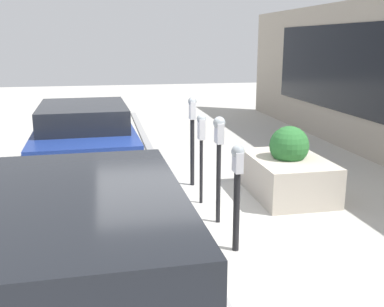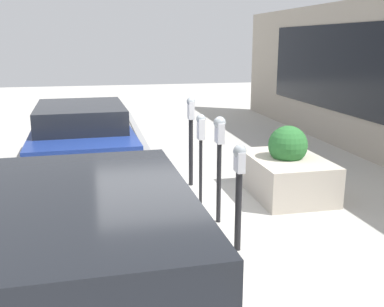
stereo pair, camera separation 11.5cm
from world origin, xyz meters
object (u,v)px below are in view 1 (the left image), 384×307
Objects in this scene: parking_meter_fourth at (192,127)px; parked_car_middle at (85,135)px; planter_box at (288,171)px; parking_meter_second at (219,146)px; parking_meter_middle at (201,137)px; parking_meter_nearest at (237,181)px; parked_car_front at (66,273)px.

parking_meter_fourth reaches higher than parked_car_middle.
planter_box is 0.40× the size of parked_car_middle.
parking_meter_middle is (0.80, 0.07, -0.05)m from parking_meter_second.
parked_car_middle reaches higher than planter_box.
parked_car_front is (-1.61, 1.83, -0.10)m from parking_meter_nearest.
parked_car_front is 1.11× the size of parked_car_middle.
parking_meter_nearest is at bearing -49.70° from parked_car_front.
parking_meter_fourth is 0.34× the size of parked_car_front.
parking_meter_second is at bearing -37.46° from parked_car_front.
parking_meter_nearest reaches higher than planter_box.
parking_meter_fourth is (2.58, 0.02, 0.16)m from parking_meter_nearest.
parking_meter_second is at bearing -175.26° from parking_meter_middle.
parking_meter_second reaches higher than parked_car_middle.
planter_box is (1.76, -1.40, -0.47)m from parking_meter_nearest.
parking_meter_middle is 2.87m from parked_car_middle.
parked_car_front reaches higher than parking_meter_nearest.
parking_meter_nearest is 0.79× the size of planter_box.
parked_car_middle is (2.21, 1.81, -0.34)m from parking_meter_middle.
parked_car_front is at bearing 156.60° from parking_meter_fourth.
parking_meter_second is 0.80m from parking_meter_middle.
parked_car_front is at bearing 151.68° from parking_meter_middle.
parking_meter_fourth is at bearing -24.47° from parked_car_front.
parking_meter_fourth is at bearing 0.78° from parking_meter_second.
parking_meter_second is 3.56m from parked_car_middle.
parking_meter_fourth is 2.28m from parked_car_middle.
planter_box is at bearing -120.06° from parking_meter_fourth.
planter_box is (0.88, -1.40, -0.69)m from parking_meter_second.
parking_meter_fourth is 0.38× the size of parked_car_middle.
parking_meter_middle is at bearing -29.38° from parked_car_front.
parked_car_middle is at bearing 31.97° from parking_meter_second.
parking_meter_nearest is 2.59m from parking_meter_fourth.
parking_meter_second is at bearing -149.88° from parked_car_middle.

